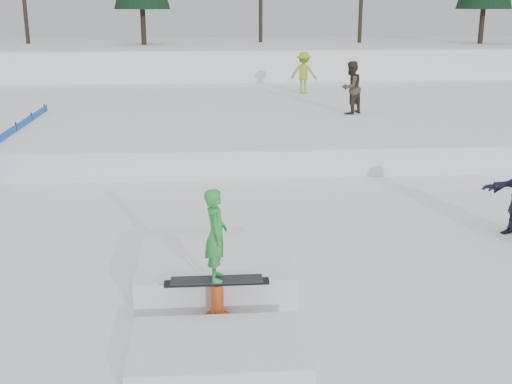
{
  "coord_description": "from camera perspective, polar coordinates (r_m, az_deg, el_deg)",
  "views": [
    {
      "loc": [
        -0.45,
        -10.22,
        4.71
      ],
      "look_at": [
        0.5,
        2.0,
        1.1
      ],
      "focal_mm": 45.0,
      "sensor_mm": 36.0,
      "label": 1
    }
  ],
  "objects": [
    {
      "name": "walker_olive",
      "position": [
        23.96,
        8.43,
        9.16
      ],
      "size": [
        1.18,
        1.16,
        1.92
      ],
      "primitive_type": "imported",
      "rotation": [
        0.0,
        0.0,
        3.86
      ],
      "color": "#362B1F",
      "rests_on": "snow_midrise"
    },
    {
      "name": "walker_ygreen",
      "position": [
        29.37,
        4.27,
        10.53
      ],
      "size": [
        1.35,
        1.06,
        1.84
      ],
      "primitive_type": "imported",
      "rotation": [
        0.0,
        0.0,
        2.79
      ],
      "color": "#88A823",
      "rests_on": "snow_midrise"
    },
    {
      "name": "snow_midrise",
      "position": [
        26.58,
        -3.44,
        7.05
      ],
      "size": [
        50.0,
        18.0,
        0.8
      ],
      "primitive_type": "cube",
      "color": "white",
      "rests_on": "ground"
    },
    {
      "name": "jib_rail_feature",
      "position": [
        10.54,
        -3.53,
        -8.34
      ],
      "size": [
        2.6,
        4.4,
        2.11
      ],
      "color": "white",
      "rests_on": "ground"
    },
    {
      "name": "snow_berm",
      "position": [
        40.38,
        -3.86,
        11.39
      ],
      "size": [
        60.0,
        14.0,
        2.4
      ],
      "primitive_type": "cube",
      "color": "white",
      "rests_on": "ground"
    },
    {
      "name": "ground",
      "position": [
        11.27,
        -1.77,
        -8.32
      ],
      "size": [
        120.0,
        120.0,
        0.0
      ],
      "primitive_type": "plane",
      "color": "white"
    }
  ]
}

